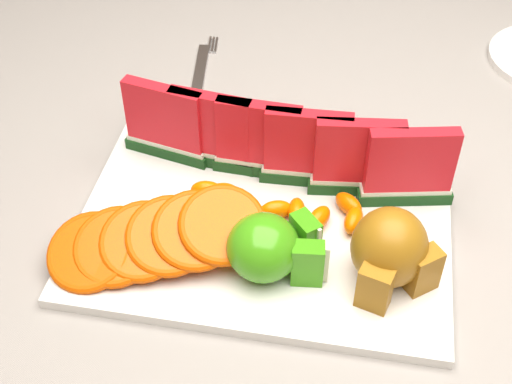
{
  "coord_description": "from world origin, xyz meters",
  "views": [
    {
      "loc": [
        0.0,
        -0.62,
        1.33
      ],
      "look_at": [
        -0.09,
        -0.09,
        0.81
      ],
      "focal_mm": 50.0,
      "sensor_mm": 36.0,
      "label": 1
    }
  ],
  "objects_px": {
    "platter": "(265,222)",
    "pear_cluster": "(390,251)",
    "apple_cluster": "(271,248)",
    "fork": "(200,76)"
  },
  "relations": [
    {
      "from": "platter",
      "to": "pear_cluster",
      "type": "height_order",
      "value": "pear_cluster"
    },
    {
      "from": "platter",
      "to": "pear_cluster",
      "type": "distance_m",
      "value": 0.15
    },
    {
      "from": "apple_cluster",
      "to": "fork",
      "type": "xyz_separation_m",
      "value": [
        -0.15,
        0.34,
        -0.04
      ]
    },
    {
      "from": "platter",
      "to": "pear_cluster",
      "type": "relative_size",
      "value": 4.21
    },
    {
      "from": "apple_cluster",
      "to": "platter",
      "type": "bearing_deg",
      "value": 103.95
    },
    {
      "from": "platter",
      "to": "pear_cluster",
      "type": "xyz_separation_m",
      "value": [
        0.13,
        -0.06,
        0.04
      ]
    },
    {
      "from": "apple_cluster",
      "to": "fork",
      "type": "distance_m",
      "value": 0.37
    },
    {
      "from": "platter",
      "to": "apple_cluster",
      "type": "bearing_deg",
      "value": -76.05
    },
    {
      "from": "fork",
      "to": "platter",
      "type": "bearing_deg",
      "value": -62.83
    },
    {
      "from": "pear_cluster",
      "to": "fork",
      "type": "bearing_deg",
      "value": 129.73
    }
  ]
}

